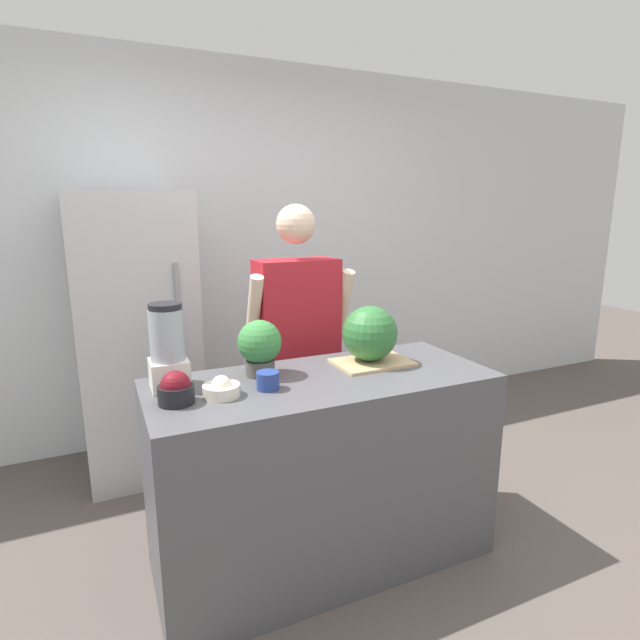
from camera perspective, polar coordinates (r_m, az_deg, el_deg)
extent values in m
plane|color=#564C47|center=(2.40, 3.94, -29.47)|extent=(14.00, 14.00, 0.00)
cube|color=silver|center=(3.64, -10.71, 7.53)|extent=(8.00, 0.06, 2.60)
cube|color=#4C4C51|center=(2.37, 0.33, -16.80)|extent=(1.50, 0.63, 0.89)
cube|color=#B7B7BC|center=(3.23, -20.10, -1.71)|extent=(0.66, 0.67, 1.71)
cylinder|color=gray|center=(2.87, -15.82, 0.37)|extent=(0.02, 0.02, 0.60)
cube|color=gray|center=(2.97, -2.54, -11.58)|extent=(0.34, 0.18, 0.78)
cube|color=#B21E28|center=(2.76, -2.68, 1.20)|extent=(0.45, 0.22, 0.56)
sphere|color=beige|center=(2.71, -2.78, 10.90)|extent=(0.21, 0.21, 0.21)
cylinder|color=beige|center=(2.64, -7.60, 0.36)|extent=(0.07, 0.23, 0.47)
cylinder|color=beige|center=(2.83, 2.53, 1.29)|extent=(0.07, 0.23, 0.47)
cube|color=tan|center=(2.38, 6.02, -4.84)|extent=(0.36, 0.25, 0.01)
sphere|color=#2D6B33|center=(2.36, 5.72, -1.54)|extent=(0.26, 0.26, 0.26)
cylinder|color=black|center=(1.97, -16.12, -8.16)|extent=(0.14, 0.14, 0.07)
sphere|color=maroon|center=(1.96, -16.18, -7.19)|extent=(0.11, 0.11, 0.11)
cylinder|color=beige|center=(2.01, -11.20, -7.90)|extent=(0.15, 0.15, 0.05)
sphere|color=white|center=(2.00, -11.23, -7.27)|extent=(0.08, 0.08, 0.08)
cylinder|color=navy|center=(2.05, -5.98, -6.89)|extent=(0.09, 0.09, 0.07)
cube|color=silver|center=(2.13, -16.82, -5.93)|extent=(0.15, 0.15, 0.12)
cylinder|color=#99A3AD|center=(2.09, -17.11, -1.64)|extent=(0.14, 0.14, 0.21)
cylinder|color=black|center=(2.06, -17.31, 1.50)|extent=(0.13, 0.13, 0.02)
cylinder|color=#514C47|center=(2.22, -6.84, -5.40)|extent=(0.13, 0.13, 0.07)
sphere|color=#387F3D|center=(2.19, -6.92, -2.50)|extent=(0.19, 0.19, 0.19)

